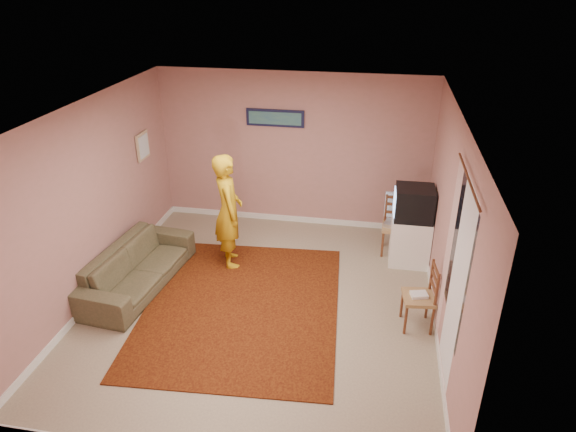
% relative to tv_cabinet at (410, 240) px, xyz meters
% --- Properties ---
extents(ground, '(5.00, 5.00, 0.00)m').
position_rel_tv_cabinet_xyz_m(ground, '(-1.95, -1.47, -0.37)').
color(ground, tan).
rests_on(ground, ground).
extents(wall_back, '(4.50, 0.02, 2.60)m').
position_rel_tv_cabinet_xyz_m(wall_back, '(-1.95, 1.03, 0.93)').
color(wall_back, tan).
rests_on(wall_back, ground).
extents(wall_front, '(4.50, 0.02, 2.60)m').
position_rel_tv_cabinet_xyz_m(wall_front, '(-1.95, -3.97, 0.93)').
color(wall_front, tan).
rests_on(wall_front, ground).
extents(wall_left, '(0.02, 5.00, 2.60)m').
position_rel_tv_cabinet_xyz_m(wall_left, '(-4.20, -1.47, 0.93)').
color(wall_left, tan).
rests_on(wall_left, ground).
extents(wall_right, '(0.02, 5.00, 2.60)m').
position_rel_tv_cabinet_xyz_m(wall_right, '(0.30, -1.47, 0.93)').
color(wall_right, tan).
rests_on(wall_right, ground).
extents(ceiling, '(4.50, 5.00, 0.02)m').
position_rel_tv_cabinet_xyz_m(ceiling, '(-1.95, -1.47, 2.23)').
color(ceiling, white).
rests_on(ceiling, wall_back).
extents(baseboard_back, '(4.50, 0.02, 0.10)m').
position_rel_tv_cabinet_xyz_m(baseboard_back, '(-1.95, 1.02, -0.32)').
color(baseboard_back, white).
rests_on(baseboard_back, ground).
extents(baseboard_left, '(0.02, 5.00, 0.10)m').
position_rel_tv_cabinet_xyz_m(baseboard_left, '(-4.19, -1.47, -0.32)').
color(baseboard_left, white).
rests_on(baseboard_left, ground).
extents(baseboard_right, '(0.02, 5.00, 0.10)m').
position_rel_tv_cabinet_xyz_m(baseboard_right, '(0.29, -1.47, -0.32)').
color(baseboard_right, white).
rests_on(baseboard_right, ground).
extents(window, '(0.01, 1.10, 1.50)m').
position_rel_tv_cabinet_xyz_m(window, '(0.29, -2.37, 1.08)').
color(window, black).
rests_on(window, wall_right).
extents(curtain_sheer, '(0.01, 0.75, 2.10)m').
position_rel_tv_cabinet_xyz_m(curtain_sheer, '(0.28, -2.52, 0.88)').
color(curtain_sheer, white).
rests_on(curtain_sheer, wall_right).
extents(curtain_floral, '(0.01, 0.35, 2.10)m').
position_rel_tv_cabinet_xyz_m(curtain_floral, '(0.26, -1.82, 0.88)').
color(curtain_floral, white).
rests_on(curtain_floral, wall_right).
extents(curtain_rod, '(0.02, 1.40, 0.02)m').
position_rel_tv_cabinet_xyz_m(curtain_rod, '(0.25, -2.37, 1.95)').
color(curtain_rod, brown).
rests_on(curtain_rod, wall_right).
extents(picture_back, '(0.95, 0.04, 0.28)m').
position_rel_tv_cabinet_xyz_m(picture_back, '(-2.25, 1.00, 1.48)').
color(picture_back, '#121433').
rests_on(picture_back, wall_back).
extents(picture_left, '(0.04, 0.38, 0.42)m').
position_rel_tv_cabinet_xyz_m(picture_left, '(-4.17, 0.13, 1.18)').
color(picture_left, tan).
rests_on(picture_left, wall_left).
extents(area_rug, '(2.72, 3.30, 0.02)m').
position_rel_tv_cabinet_xyz_m(area_rug, '(-2.19, -1.56, -0.36)').
color(area_rug, black).
rests_on(area_rug, ground).
extents(tv_cabinet, '(0.58, 0.53, 0.74)m').
position_rel_tv_cabinet_xyz_m(tv_cabinet, '(0.00, 0.00, 0.00)').
color(tv_cabinet, white).
rests_on(tv_cabinet, ground).
extents(crt_tv, '(0.57, 0.51, 0.48)m').
position_rel_tv_cabinet_xyz_m(crt_tv, '(-0.01, -0.00, 0.61)').
color(crt_tv, black).
rests_on(crt_tv, tv_cabinet).
extents(chair_a, '(0.43, 0.41, 0.50)m').
position_rel_tv_cabinet_xyz_m(chair_a, '(-0.21, 0.23, 0.19)').
color(chair_a, '#A87E51').
rests_on(chair_a, ground).
extents(dvd_player, '(0.40, 0.33, 0.06)m').
position_rel_tv_cabinet_xyz_m(dvd_player, '(-0.21, 0.23, 0.13)').
color(dvd_player, '#B8B8BE').
rests_on(dvd_player, chair_a).
extents(blue_throw, '(0.39, 0.05, 0.41)m').
position_rel_tv_cabinet_xyz_m(blue_throw, '(-0.21, 0.42, 0.37)').
color(blue_throw, '#8CBCE5').
rests_on(blue_throw, chair_a).
extents(chair_b, '(0.42, 0.43, 0.47)m').
position_rel_tv_cabinet_xyz_m(chair_b, '(0.05, -1.57, 0.16)').
color(chair_b, '#A87E51').
rests_on(chair_b, ground).
extents(game_console, '(0.23, 0.19, 0.04)m').
position_rel_tv_cabinet_xyz_m(game_console, '(0.05, -1.57, 0.10)').
color(game_console, white).
rests_on(game_console, chair_b).
extents(sofa, '(0.99, 2.09, 0.59)m').
position_rel_tv_cabinet_xyz_m(sofa, '(-3.75, -1.33, -0.07)').
color(sofa, brown).
rests_on(sofa, ground).
extents(person, '(0.63, 0.75, 1.73)m').
position_rel_tv_cabinet_xyz_m(person, '(-2.64, -0.51, 0.50)').
color(person, gold).
rests_on(person, ground).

